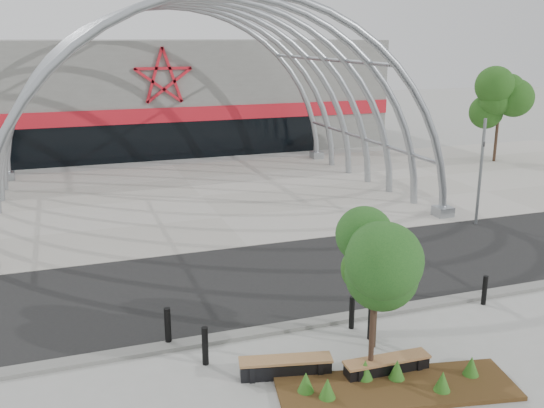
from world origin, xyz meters
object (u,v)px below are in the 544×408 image
(bench_0, at_px, (286,367))
(signal_pole, at_px, (481,170))
(bench_1, at_px, (387,367))
(street_tree_1, at_px, (377,271))
(bollard_2, at_px, (352,313))
(street_tree_0, at_px, (375,263))

(bench_0, bearing_deg, signal_pole, 35.69)
(bench_0, xyz_separation_m, bench_1, (2.43, -0.81, -0.01))
(signal_pole, bearing_deg, street_tree_1, -139.17)
(signal_pole, distance_m, bollard_2, 12.56)
(signal_pole, height_order, bench_0, signal_pole)
(signal_pole, bearing_deg, bench_1, -135.99)
(street_tree_1, relative_size, bollard_2, 3.12)
(street_tree_0, bearing_deg, street_tree_1, 58.03)
(street_tree_0, xyz_separation_m, bench_1, (0.43, -0.06, -2.83))
(street_tree_0, height_order, bench_0, street_tree_0)
(signal_pole, relative_size, bench_1, 2.12)
(street_tree_0, height_order, bench_1, street_tree_0)
(bench_1, bearing_deg, street_tree_0, 171.59)
(bench_0, bearing_deg, bench_1, -18.43)
(signal_pole, distance_m, bench_0, 15.83)
(street_tree_1, bearing_deg, signal_pole, 40.83)
(street_tree_0, xyz_separation_m, street_tree_1, (0.83, 1.33, -0.83))
(street_tree_0, bearing_deg, signal_pole, 42.65)
(signal_pole, height_order, street_tree_1, signal_pole)
(street_tree_1, xyz_separation_m, bollard_2, (-0.08, 1.20, -1.73))
(signal_pole, distance_m, street_tree_0, 14.60)
(bollard_2, bearing_deg, signal_pole, 36.35)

